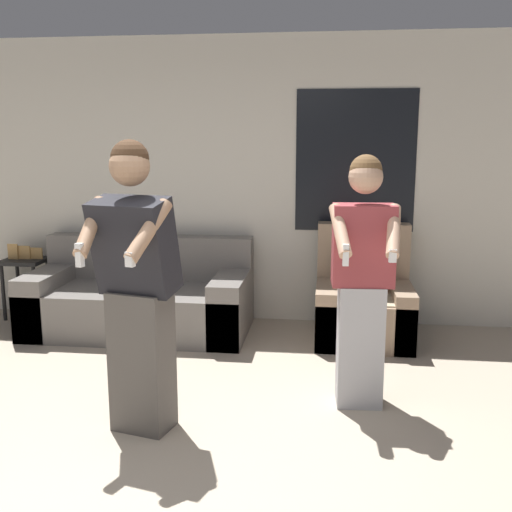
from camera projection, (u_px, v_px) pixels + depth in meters
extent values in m
plane|color=tan|center=(118.00, 499.00, 2.96)|extent=(14.00, 14.00, 0.00)
cube|color=beige|center=(224.00, 182.00, 5.75)|extent=(6.50, 0.06, 2.70)
cube|color=black|center=(355.00, 161.00, 5.53)|extent=(1.10, 0.01, 1.30)
cube|color=slate|center=(140.00, 309.00, 5.51)|extent=(1.99, 0.96, 0.42)
cube|color=slate|center=(150.00, 257.00, 5.79)|extent=(1.99, 0.22, 0.42)
cube|color=slate|center=(51.00, 299.00, 5.60)|extent=(0.28, 0.96, 0.56)
cube|color=slate|center=(232.00, 305.00, 5.40)|extent=(0.28, 0.96, 0.56)
cube|color=#937A60|center=(363.00, 317.00, 5.29)|extent=(0.83, 0.84, 0.41)
cube|color=#937A60|center=(363.00, 255.00, 5.50)|extent=(0.83, 0.20, 0.59)
cube|color=#937A60|center=(326.00, 311.00, 5.32)|extent=(0.18, 0.84, 0.51)
cube|color=#937A60|center=(401.00, 313.00, 5.24)|extent=(0.18, 0.84, 0.51)
cube|color=tan|center=(364.00, 296.00, 5.21)|extent=(0.70, 0.67, 0.01)
cube|color=#A87F56|center=(364.00, 272.00, 5.27)|extent=(0.36, 0.14, 0.36)
cube|color=black|center=(24.00, 261.00, 5.90)|extent=(0.41, 0.37, 0.04)
cylinder|color=black|center=(3.00, 293.00, 5.83)|extent=(0.04, 0.04, 0.55)
cylinder|color=black|center=(35.00, 294.00, 5.79)|extent=(0.04, 0.04, 0.55)
cylinder|color=black|center=(19.00, 286.00, 6.12)|extent=(0.04, 0.04, 0.55)
cylinder|color=black|center=(49.00, 287.00, 6.08)|extent=(0.04, 0.04, 0.55)
cube|color=tan|center=(13.00, 252.00, 5.87)|extent=(0.10, 0.02, 0.17)
cube|color=tan|center=(24.00, 253.00, 5.88)|extent=(0.13, 0.02, 0.15)
cube|color=tan|center=(35.00, 254.00, 5.89)|extent=(0.16, 0.02, 0.13)
cube|color=#56514C|center=(142.00, 361.00, 3.63)|extent=(0.39, 0.31, 0.87)
cube|color=black|center=(135.00, 246.00, 3.46)|extent=(0.52, 0.43, 0.59)
sphere|color=#A37A5B|center=(129.00, 166.00, 3.35)|extent=(0.23, 0.23, 0.23)
sphere|color=#3D2819|center=(130.00, 159.00, 3.35)|extent=(0.22, 0.22, 0.22)
cylinder|color=#A37A5B|center=(91.00, 227.00, 3.36)|extent=(0.10, 0.36, 0.33)
cube|color=white|center=(80.00, 255.00, 3.24)|extent=(0.04, 0.04, 0.13)
cylinder|color=#A37A5B|center=(149.00, 230.00, 3.23)|extent=(0.22, 0.36, 0.33)
cube|color=white|center=(130.00, 259.00, 3.13)|extent=(0.05, 0.05, 0.08)
cube|color=#B2B2B7|center=(360.00, 345.00, 3.97)|extent=(0.31, 0.26, 0.82)
cube|color=#99383D|center=(363.00, 245.00, 3.84)|extent=(0.41, 0.25, 0.53)
sphere|color=tan|center=(366.00, 177.00, 3.76)|extent=(0.22, 0.22, 0.22)
sphere|color=brown|center=(366.00, 171.00, 3.76)|extent=(0.21, 0.21, 0.21)
cylinder|color=tan|center=(340.00, 230.00, 3.68)|extent=(0.16, 0.36, 0.31)
cube|color=white|center=(346.00, 255.00, 3.56)|extent=(0.04, 0.04, 0.13)
cylinder|color=tan|center=(394.00, 231.00, 3.66)|extent=(0.12, 0.36, 0.31)
cube|color=white|center=(393.00, 256.00, 3.54)|extent=(0.05, 0.04, 0.08)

